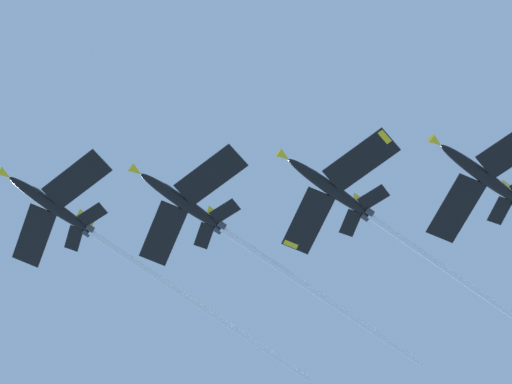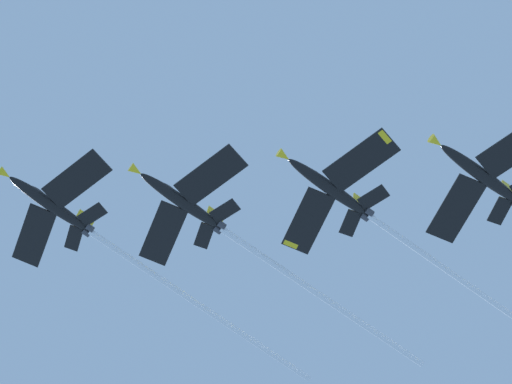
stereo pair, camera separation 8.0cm
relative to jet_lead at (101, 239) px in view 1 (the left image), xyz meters
The scene contains 3 objects.
jet_lead is the anchor object (origin of this frame).
jet_second 16.57m from the jet_lead, 56.59° to the right, with size 44.47×19.70×8.05m.
jet_third 35.03m from the jet_lead, 56.67° to the right, with size 48.71×20.15×9.54m.
Camera 1 is at (-28.42, -47.81, 1.94)m, focal length 73.15 mm.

